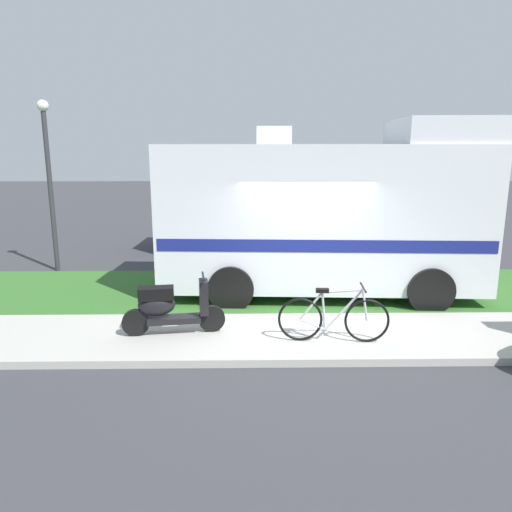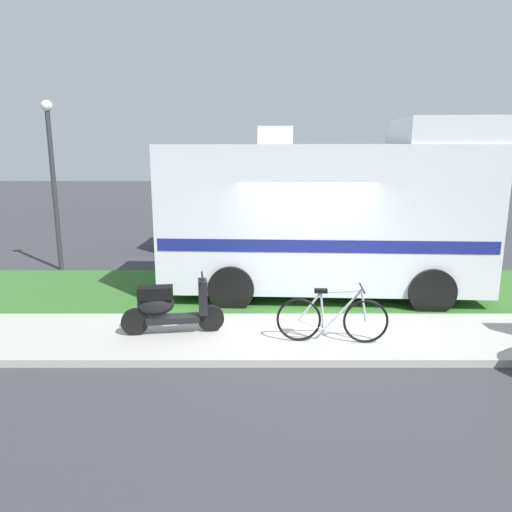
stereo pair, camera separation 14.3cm
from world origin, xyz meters
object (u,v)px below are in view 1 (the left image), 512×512
Objects in this scene: bicycle at (333,318)px; street_lamp_post at (49,170)px; scooter at (170,307)px; pickup_truck_near at (231,219)px; motorhome_rv at (325,214)px.

bicycle is 0.41× the size of street_lamp_post.
scooter is 7.45m from pickup_truck_near.
bicycle is (-0.29, -2.91, -1.25)m from motorhome_rv.
scooter is at bearing -138.92° from motorhome_rv.
pickup_truck_near is at bearing 103.48° from bicycle.
motorhome_rv is at bearing 84.35° from bicycle.
bicycle is (2.61, -0.38, -0.07)m from scooter.
scooter is (-2.90, -2.53, -1.18)m from motorhome_rv.
bicycle is at bearing -8.19° from scooter.
street_lamp_post is (-6.59, 2.21, 0.83)m from motorhome_rv.
motorhome_rv is at bearing -66.17° from pickup_truck_near.
motorhome_rv is 1.56× the size of street_lamp_post.
scooter is at bearing 171.81° from bicycle.
motorhome_rv is 3.83× the size of bicycle.
scooter is at bearing -52.15° from street_lamp_post.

